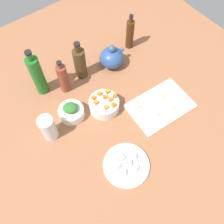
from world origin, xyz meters
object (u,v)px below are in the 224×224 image
plate_tofu (126,165)px  teapot (112,58)px  bottle_3 (80,63)px  bottle_2 (130,34)px  drinking_glass_0 (48,128)px  bottle_0 (63,78)px  bowl_carrots (105,104)px  cutting_board (160,106)px  bowl_greens (72,113)px  bottle_1 (37,75)px

plate_tofu → teapot: 60.23cm
bottle_3 → bottle_2: bearing=1.6°
drinking_glass_0 → bottle_0: bearing=43.3°
bowl_carrots → bottle_3: (2.52, 25.19, 6.74)cm
plate_tofu → drinking_glass_0: bearing=119.4°
bottle_2 → drinking_glass_0: size_ratio=1.53×
cutting_board → teapot: size_ratio=2.10×
cutting_board → bowl_greens: size_ratio=2.54×
bowl_greens → bowl_carrots: 17.12cm
bowl_carrots → teapot: bearing=45.7°
teapot → bottle_0: bottle_0 is taller
plate_tofu → cutting_board: bearing=22.4°
bowl_carrots → bottle_2: bearing=35.0°
bottle_1 → bottle_2: bearing=-2.9°
plate_tofu → bowl_greens: bearing=98.2°
teapot → drinking_glass_0: size_ratio=1.05×
plate_tofu → bottle_1: bearing=98.8°
bottle_3 → drinking_glass_0: size_ratio=1.62×
plate_tofu → bottle_0: (0.91, 52.88, 8.68)cm
cutting_board → bottle_2: bottle_2 is taller
bowl_carrots → teapot: size_ratio=1.00×
teapot → bottle_2: bottle_2 is taller
plate_tofu → bowl_carrots: (10.56, 30.57, 2.54)cm
bottle_3 → cutting_board: bearing=-63.7°
teapot → bottle_3: bearing=166.4°
drinking_glass_0 → bottle_3: bearing=34.1°
cutting_board → bottle_1: bearing=133.2°
bowl_carrots → bottle_2: (37.30, 26.15, 6.45)cm
bottle_0 → bottle_3: bottle_3 is taller
bowl_greens → drinking_glass_0: (-13.85, -3.05, 4.54)cm
bowl_carrots → bottle_0: bottle_0 is taller
teapot → bottle_2: bearing=17.3°
plate_tofu → bowl_greens: (-5.30, 36.99, 2.14)cm
teapot → bottle_1: size_ratio=0.53×
bowl_carrots → bottle_0: bearing=113.4°
cutting_board → plate_tofu: 36.53cm
teapot → bottle_3: 18.80cm
teapot → bottle_1: (-40.11, 8.22, 6.79)cm
bowl_carrots → bottle_0: 25.06cm
cutting_board → plate_tofu: bearing=-157.6°
bowl_greens → bottle_0: bearing=68.6°
drinking_glass_0 → bowl_greens: bearing=12.4°
bowl_greens → teapot: 39.10cm
bottle_2 → bottle_3: (-34.79, -0.96, 0.29)cm
bottle_1 → bottle_2: bottle_1 is taller
bottle_2 → bottle_3: bottle_3 is taller
teapot → plate_tofu: bearing=-121.0°
cutting_board → bottle_3: (-20.69, 41.84, 9.38)cm
bowl_greens → drinking_glass_0: bearing=-167.6°
plate_tofu → bottle_3: 58.02cm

